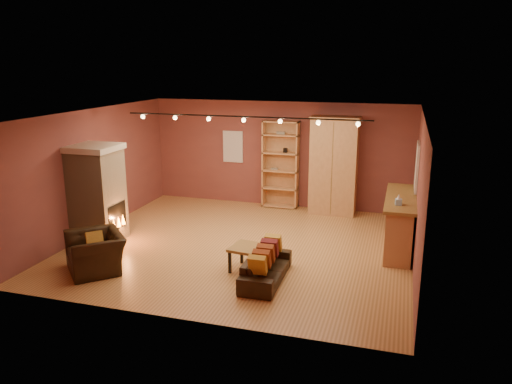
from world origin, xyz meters
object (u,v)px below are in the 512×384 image
(armoire, at_px, (334,166))
(coffee_table, at_px, (248,250))
(bar_counter, at_px, (399,222))
(bookcase, at_px, (281,164))
(loveseat, at_px, (266,263))
(fireplace, at_px, (98,194))
(armchair, at_px, (95,246))

(armoire, xyz_separation_m, coffee_table, (-0.98, -4.12, -0.85))
(bar_counter, bearing_deg, armoire, 128.38)
(bookcase, bearing_deg, loveseat, -79.28)
(fireplace, distance_m, loveseat, 4.17)
(fireplace, bearing_deg, coffee_table, -9.36)
(bookcase, relative_size, bar_counter, 0.99)
(loveseat, distance_m, coffee_table, 0.56)
(fireplace, xyz_separation_m, loveseat, (4.00, -0.93, -0.73))
(loveseat, xyz_separation_m, coffee_table, (-0.44, 0.34, 0.07))
(bookcase, height_order, armchair, bookcase)
(bookcase, height_order, coffee_table, bookcase)
(bookcase, distance_m, loveseat, 4.81)
(armoire, height_order, armchair, armoire)
(bar_counter, relative_size, loveseat, 1.48)
(armoire, bearing_deg, bookcase, 172.20)
(bar_counter, bearing_deg, bookcase, 143.18)
(fireplace, height_order, armoire, armoire)
(armchair, bearing_deg, armoire, 99.00)
(fireplace, xyz_separation_m, armoire, (4.55, 3.53, 0.19))
(loveseat, bearing_deg, bookcase, 9.91)
(armoire, height_order, coffee_table, armoire)
(armoire, distance_m, loveseat, 4.58)
(armchair, distance_m, coffee_table, 2.85)
(fireplace, relative_size, loveseat, 1.33)
(loveseat, relative_size, armchair, 1.24)
(fireplace, bearing_deg, bar_counter, 12.59)
(armchair, bearing_deg, bar_counter, 73.31)
(loveseat, bearing_deg, armchair, 97.88)
(fireplace, xyz_separation_m, coffee_table, (3.57, -0.59, -0.66))
(bookcase, xyz_separation_m, bar_counter, (3.12, -2.33, -0.61))
(armoire, xyz_separation_m, armchair, (-3.71, -4.94, -0.77))
(armoire, distance_m, coffee_table, 4.32)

